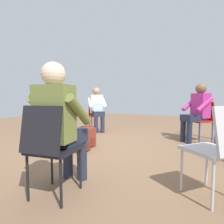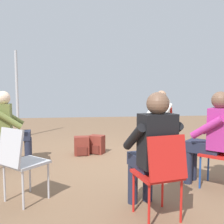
% 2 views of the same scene
% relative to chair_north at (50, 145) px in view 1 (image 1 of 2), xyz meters
% --- Properties ---
extents(ground_plane, '(14.00, 14.00, 0.00)m').
position_rel_chair_north_xyz_m(ground_plane, '(0.22, -1.86, -0.50)').
color(ground_plane, brown).
extents(chair_north, '(0.45, 0.49, 0.85)m').
position_rel_chair_north_xyz_m(chair_north, '(0.00, 0.00, 0.00)').
color(chair_north, black).
rests_on(chair_north, ground).
extents(chair_northwest, '(0.59, 0.58, 0.85)m').
position_rel_chair_north_xyz_m(chair_northwest, '(-1.34, -0.63, 0.00)').
color(chair_northwest, '#B7B7BC').
rests_on(chair_northwest, ground).
extents(chair_southeast, '(0.58, 0.59, 0.85)m').
position_rel_chair_north_xyz_m(chair_southeast, '(1.48, -3.21, 0.00)').
color(chair_southeast, red).
rests_on(chair_southeast, ground).
extents(chair_southwest, '(0.58, 0.58, 0.85)m').
position_rel_chair_north_xyz_m(chair_southwest, '(-1.28, -3.09, 0.00)').
color(chair_southwest, red).
rests_on(chair_southwest, ground).
extents(person_with_laptop, '(0.64, 0.64, 1.24)m').
position_rel_chair_north_xyz_m(person_with_laptop, '(1.36, -3.09, 0.20)').
color(person_with_laptop, '#23283D').
rests_on(person_with_laptop, ground).
extents(person_in_magenta, '(0.63, 0.63, 1.24)m').
position_rel_chair_north_xyz_m(person_in_magenta, '(-1.16, -2.97, 0.20)').
color(person_in_magenta, '#23283D').
rests_on(person_in_magenta, ground).
extents(person_in_olive, '(0.54, 0.56, 1.24)m').
position_rel_chair_north_xyz_m(person_in_olive, '(0.02, -0.16, 0.20)').
color(person_in_olive, '#23283D').
rests_on(person_in_olive, ground).
extents(backpack_near_laptop_user, '(0.26, 0.29, 0.36)m').
position_rel_chair_north_xyz_m(backpack_near_laptop_user, '(0.62, -1.31, -0.34)').
color(backpack_near_laptop_user, maroon).
rests_on(backpack_near_laptop_user, ground).
extents(backpack_by_empty_chair, '(0.31, 0.34, 0.36)m').
position_rel_chair_north_xyz_m(backpack_by_empty_chair, '(0.70, -1.61, -0.34)').
color(backpack_by_empty_chair, maroon).
rests_on(backpack_by_empty_chair, ground).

